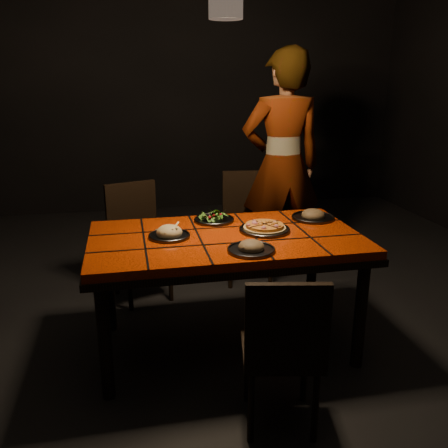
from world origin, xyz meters
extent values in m
cube|color=black|center=(0.00, 0.00, -0.02)|extent=(6.00, 7.00, 0.04)
cube|color=black|center=(0.00, 3.50, 1.50)|extent=(6.00, 0.04, 3.00)
cube|color=#DF3907|center=(0.00, 0.00, 0.72)|extent=(1.60, 0.90, 0.05)
cube|color=black|center=(0.00, 0.00, 0.68)|extent=(1.62, 0.92, 0.04)
cylinder|color=black|center=(-0.72, -0.37, 0.33)|extent=(0.07, 0.07, 0.66)
cylinder|color=black|center=(0.72, -0.37, 0.33)|extent=(0.07, 0.07, 0.66)
cylinder|color=black|center=(-0.72, 0.37, 0.33)|extent=(0.07, 0.07, 0.66)
cylinder|color=black|center=(0.72, 0.37, 0.33)|extent=(0.07, 0.07, 0.66)
cube|color=black|center=(0.12, -0.73, 0.40)|extent=(0.43, 0.43, 0.04)
cube|color=black|center=(0.08, -0.89, 0.62)|extent=(0.37, 0.11, 0.40)
cylinder|color=black|center=(0.29, -0.61, 0.19)|extent=(0.03, 0.03, 0.38)
cylinder|color=black|center=(0.00, -0.55, 0.19)|extent=(0.03, 0.03, 0.38)
cylinder|color=black|center=(0.23, -0.90, 0.19)|extent=(0.03, 0.03, 0.38)
cylinder|color=black|center=(-0.06, -0.85, 0.19)|extent=(0.03, 0.03, 0.38)
cube|color=black|center=(-0.48, 0.83, 0.43)|extent=(0.51, 0.51, 0.04)
cube|color=black|center=(-0.54, 1.00, 0.67)|extent=(0.39, 0.16, 0.44)
cylinder|color=black|center=(-0.58, 0.62, 0.20)|extent=(0.03, 0.03, 0.41)
cylinder|color=black|center=(-0.28, 0.73, 0.20)|extent=(0.03, 0.03, 0.41)
cylinder|color=black|center=(-0.69, 0.93, 0.20)|extent=(0.03, 0.03, 0.41)
cylinder|color=black|center=(-0.38, 1.03, 0.20)|extent=(0.03, 0.03, 0.41)
cube|color=black|center=(0.41, 1.00, 0.44)|extent=(0.46, 0.46, 0.04)
cube|color=black|center=(0.43, 1.18, 0.68)|extent=(0.41, 0.09, 0.45)
cylinder|color=black|center=(0.22, 0.86, 0.21)|extent=(0.03, 0.03, 0.42)
cylinder|color=black|center=(0.55, 0.81, 0.21)|extent=(0.03, 0.03, 0.42)
cylinder|color=black|center=(0.27, 1.18, 0.21)|extent=(0.03, 0.03, 0.42)
cylinder|color=black|center=(0.59, 1.14, 0.21)|extent=(0.03, 0.03, 0.42)
imported|color=brown|center=(0.72, 1.12, 0.95)|extent=(0.69, 0.46, 1.89)
cylinder|color=black|center=(0.00, 0.00, 2.00)|extent=(0.18, 0.18, 0.12)
cylinder|color=#343439|center=(0.25, 0.03, 0.76)|extent=(0.31, 0.31, 0.01)
torus|color=#343439|center=(0.25, 0.03, 0.76)|extent=(0.31, 0.31, 0.01)
cylinder|color=tan|center=(0.25, 0.03, 0.77)|extent=(0.35, 0.35, 0.01)
cylinder|color=gold|center=(0.25, 0.03, 0.78)|extent=(0.31, 0.31, 0.02)
cylinder|color=#343439|center=(-0.33, 0.03, 0.76)|extent=(0.24, 0.24, 0.01)
torus|color=#343439|center=(-0.33, 0.03, 0.76)|extent=(0.25, 0.25, 0.01)
ellipsoid|color=#D0C189|center=(-0.33, 0.03, 0.78)|extent=(0.15, 0.15, 0.08)
cylinder|color=#343439|center=(-0.01, 0.30, 0.76)|extent=(0.26, 0.26, 0.01)
torus|color=#343439|center=(-0.01, 0.30, 0.76)|extent=(0.26, 0.26, 0.01)
cylinder|color=#343439|center=(0.08, -0.30, 0.76)|extent=(0.26, 0.26, 0.01)
torus|color=#343439|center=(0.08, -0.30, 0.76)|extent=(0.26, 0.26, 0.01)
ellipsoid|color=brown|center=(0.08, -0.30, 0.78)|extent=(0.16, 0.16, 0.09)
cylinder|color=#343439|center=(0.64, 0.22, 0.76)|extent=(0.28, 0.28, 0.01)
torus|color=#343439|center=(0.64, 0.22, 0.76)|extent=(0.28, 0.28, 0.01)
ellipsoid|color=brown|center=(0.64, 0.22, 0.79)|extent=(0.17, 0.17, 0.09)
camera|label=1|loc=(-0.56, -2.62, 1.64)|focal=38.00mm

